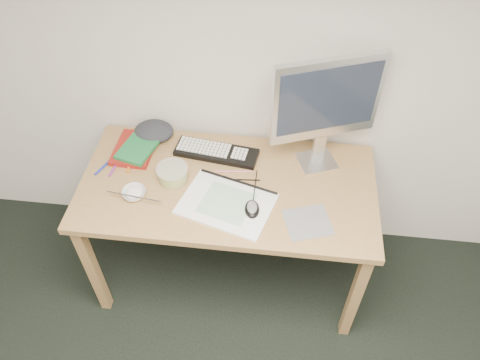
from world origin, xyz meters
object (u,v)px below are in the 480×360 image
object	(u,v)px
monitor	(326,102)
desk	(228,196)
sketchpad	(227,204)
rice_bowl	(134,193)
keyboard	(217,152)

from	to	relation	value
monitor	desk	bearing A→B (deg)	-175.12
sketchpad	rice_bowl	xyz separation A→B (m)	(-0.43, 0.00, 0.01)
desk	monitor	world-z (taller)	monitor
desk	rice_bowl	xyz separation A→B (m)	(-0.42, -0.12, 0.10)
desk	keyboard	distance (m)	0.23
desk	rice_bowl	world-z (taller)	rice_bowl
sketchpad	rice_bowl	world-z (taller)	rice_bowl
monitor	keyboard	bearing A→B (deg)	159.54
keyboard	rice_bowl	size ratio (longest dim) A/B	3.78
desk	sketchpad	world-z (taller)	sketchpad
desk	rice_bowl	bearing A→B (deg)	-163.94
sketchpad	rice_bowl	distance (m)	0.43
rice_bowl	monitor	bearing A→B (deg)	21.18
keyboard	monitor	xyz separation A→B (m)	(0.50, 0.01, 0.35)
rice_bowl	desk	bearing A→B (deg)	16.06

